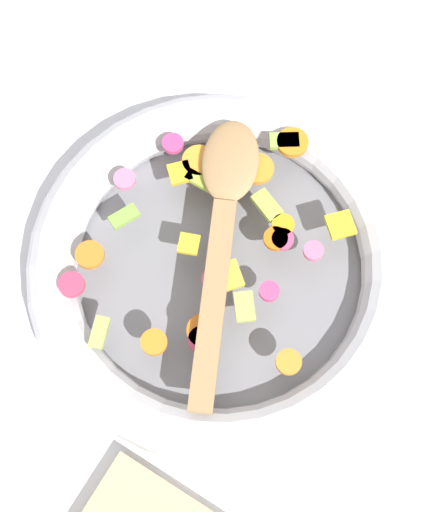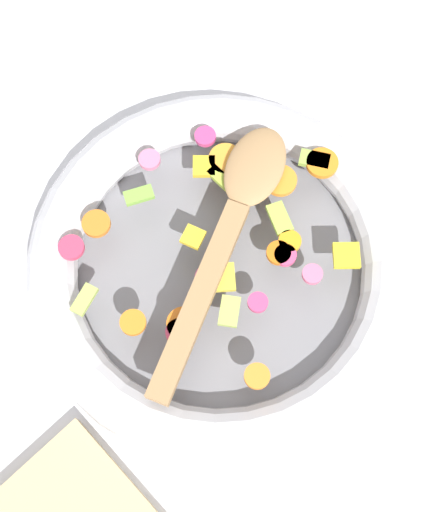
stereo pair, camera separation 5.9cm
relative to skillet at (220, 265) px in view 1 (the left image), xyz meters
The scene contains 4 objects.
ground_plane 0.02m from the skillet, ahead, with size 4.00×4.00×0.00m, color silver.
skillet is the anchor object (origin of this frame).
chopped_vegetables 0.04m from the skillet, 119.48° to the left, with size 0.26×0.30×0.01m.
wooden_spoon 0.05m from the skillet, 114.87° to the left, with size 0.16×0.28×0.01m.
Camera 1 is at (0.12, -0.19, 0.69)m, focal length 50.00 mm.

